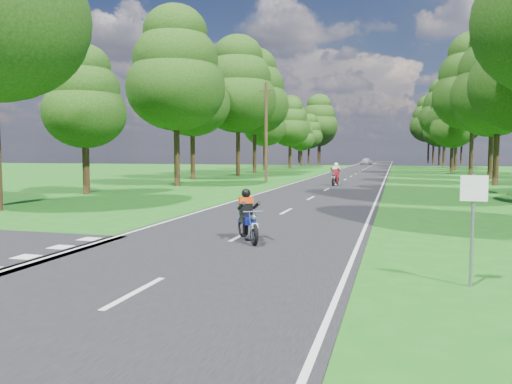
% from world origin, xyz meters
% --- Properties ---
extents(ground, '(160.00, 160.00, 0.00)m').
position_xyz_m(ground, '(0.00, 0.00, 0.00)').
color(ground, '#175714').
rests_on(ground, ground).
extents(main_road, '(7.00, 140.00, 0.02)m').
position_xyz_m(main_road, '(0.00, 50.00, 0.01)').
color(main_road, black).
rests_on(main_road, ground).
extents(road_markings, '(7.40, 140.00, 0.01)m').
position_xyz_m(road_markings, '(-0.14, 48.13, 0.02)').
color(road_markings, silver).
rests_on(road_markings, main_road).
extents(treeline, '(40.00, 115.35, 14.78)m').
position_xyz_m(treeline, '(1.43, 60.06, 8.25)').
color(treeline, black).
rests_on(treeline, ground).
extents(telegraph_pole, '(1.20, 0.26, 8.00)m').
position_xyz_m(telegraph_pole, '(-6.00, 28.00, 4.07)').
color(telegraph_pole, '#382616').
rests_on(telegraph_pole, ground).
extents(road_sign, '(0.45, 0.07, 2.00)m').
position_xyz_m(road_sign, '(5.50, -2.01, 1.34)').
color(road_sign, slate).
rests_on(road_sign, ground).
extents(rider_near_blue, '(1.32, 1.72, 1.39)m').
position_xyz_m(rider_near_blue, '(0.42, 1.23, 0.71)').
color(rider_near_blue, '#0E1D9A').
rests_on(rider_near_blue, main_road).
extents(rider_far_red, '(0.77, 1.99, 1.63)m').
position_xyz_m(rider_far_red, '(0.07, 24.24, 0.83)').
color(rider_far_red, '#A40E0C').
rests_on(rider_far_red, main_road).
extents(distant_car, '(2.22, 4.18, 1.36)m').
position_xyz_m(distant_car, '(-1.14, 83.32, 0.70)').
color(distant_car, silver).
rests_on(distant_car, main_road).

